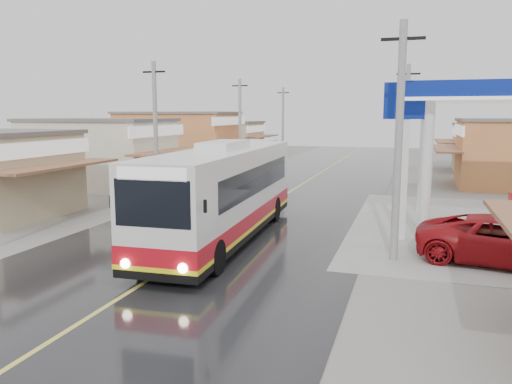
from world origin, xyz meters
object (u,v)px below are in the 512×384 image
second_bus (244,160)px  tricycle_near (137,185)px  cyclist (216,193)px  coach_bus (225,193)px  jeepney (508,241)px

second_bus → tricycle_near: size_ratio=3.62×
tricycle_near → cyclist: bearing=-5.3°
coach_bus → jeepney: coach_bus is taller
coach_bus → jeepney: 10.28m
coach_bus → tricycle_near: bearing=138.6°
coach_bus → cyclist: bearing=112.2°
coach_bus → tricycle_near: (-7.74, 6.26, -0.88)m
tricycle_near → jeepney: bearing=-36.2°
jeepney → cyclist: size_ratio=2.78×
jeepney → cyclist: bearing=71.0°
coach_bus → second_bus: coach_bus is taller
second_bus → tricycle_near: bearing=-101.1°
coach_bus → second_bus: size_ratio=1.43×
tricycle_near → coach_bus: bearing=-55.0°
coach_bus → jeepney: size_ratio=2.20×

